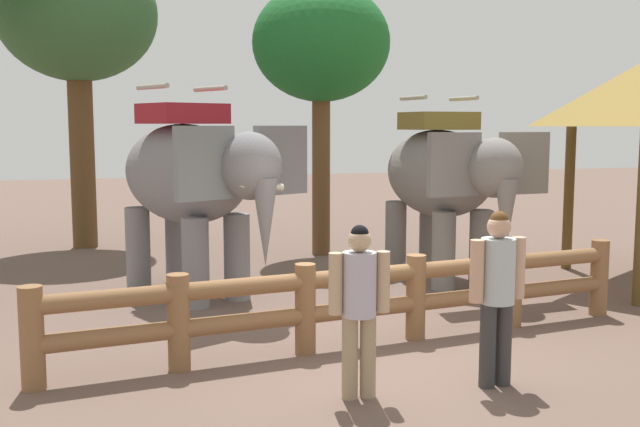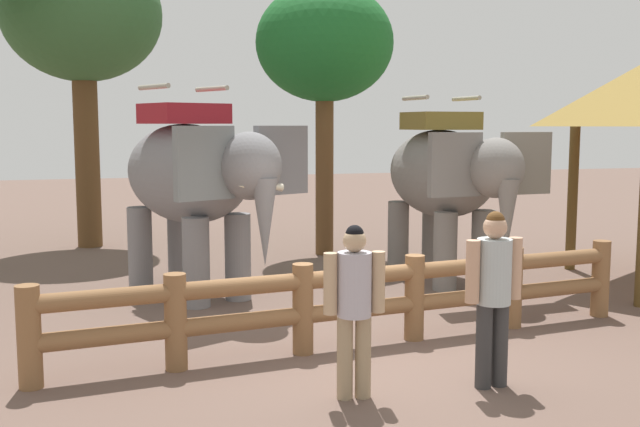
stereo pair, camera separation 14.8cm
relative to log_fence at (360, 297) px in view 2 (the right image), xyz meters
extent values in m
plane|color=brown|center=(0.00, -0.27, -0.60)|extent=(60.00, 60.00, 0.00)
cylinder|color=brown|center=(-3.64, -0.40, -0.08)|extent=(0.24, 0.24, 1.05)
cylinder|color=brown|center=(-2.19, -0.24, -0.08)|extent=(0.24, 0.24, 1.05)
cylinder|color=brown|center=(-0.73, -0.08, -0.08)|extent=(0.24, 0.24, 1.05)
cylinder|color=brown|center=(0.73, 0.08, -0.08)|extent=(0.24, 0.24, 1.05)
cylinder|color=brown|center=(2.19, 0.24, -0.08)|extent=(0.24, 0.24, 1.05)
cylinder|color=brown|center=(3.64, 0.40, -0.08)|extent=(0.24, 0.24, 1.05)
cylinder|color=brown|center=(0.00, 0.00, -0.15)|extent=(7.31, 1.00, 0.20)
cylinder|color=brown|center=(0.00, 0.00, 0.25)|extent=(7.31, 1.00, 0.20)
cylinder|color=slate|center=(-0.97, 2.78, 0.05)|extent=(0.39, 0.39, 1.31)
cylinder|color=slate|center=(-1.63, 2.49, 0.05)|extent=(0.39, 0.39, 1.31)
cylinder|color=slate|center=(-1.68, 4.39, 0.05)|extent=(0.39, 0.39, 1.31)
cylinder|color=slate|center=(-2.33, 4.11, 0.05)|extent=(0.39, 0.39, 1.31)
ellipsoid|color=slate|center=(-1.65, 3.44, 1.28)|extent=(2.37, 3.22, 1.52)
ellipsoid|color=slate|center=(-0.96, 1.85, 1.47)|extent=(1.16, 1.23, 0.93)
cube|color=slate|center=(-0.42, 2.21, 1.52)|extent=(0.85, 0.47, 0.98)
cube|color=slate|center=(-1.59, 1.71, 1.52)|extent=(0.85, 0.47, 0.98)
cone|color=slate|center=(-0.82, 1.53, 0.72)|extent=(0.35, 0.35, 1.20)
cone|color=beige|center=(-0.70, 1.69, 1.20)|extent=(0.40, 0.26, 0.17)
cone|color=beige|center=(-1.02, 1.55, 1.20)|extent=(0.40, 0.26, 0.17)
cube|color=maroon|center=(-1.65, 3.44, 2.19)|extent=(1.41, 1.34, 0.30)
cylinder|color=#A59E8C|center=(-1.19, 3.64, 2.58)|extent=(0.42, 0.84, 0.08)
cylinder|color=#A59E8C|center=(-2.11, 3.24, 2.58)|extent=(0.42, 0.84, 0.08)
cylinder|color=gray|center=(2.99, 2.51, 0.03)|extent=(0.38, 0.38, 1.26)
cylinder|color=gray|center=(2.30, 2.47, 0.03)|extent=(0.38, 0.38, 1.26)
cylinder|color=gray|center=(2.89, 4.21, 0.03)|extent=(0.38, 0.38, 1.26)
cylinder|color=gray|center=(2.20, 4.16, 0.03)|extent=(0.38, 0.38, 1.26)
ellipsoid|color=gray|center=(2.60, 3.34, 1.21)|extent=(1.43, 2.90, 1.47)
ellipsoid|color=gray|center=(2.70, 1.67, 1.39)|extent=(0.86, 0.99, 0.90)
cube|color=gray|center=(3.30, 1.82, 1.44)|extent=(0.84, 0.18, 0.94)
cube|color=slate|center=(2.08, 1.75, 1.44)|extent=(0.84, 0.18, 0.94)
cone|color=gray|center=(2.72, 1.34, 0.67)|extent=(0.34, 0.34, 1.15)
cube|color=brown|center=(2.60, 3.34, 2.09)|extent=(1.12, 1.01, 0.29)
cylinder|color=#A59E8C|center=(3.08, 3.37, 2.46)|extent=(0.12, 0.85, 0.07)
cylinder|color=#A59E8C|center=(2.12, 3.31, 2.46)|extent=(0.12, 0.85, 0.07)
cylinder|color=#323232|center=(0.90, -1.66, -0.18)|extent=(0.16, 0.16, 0.85)
cylinder|color=#323232|center=(0.71, -1.68, -0.18)|extent=(0.16, 0.16, 0.85)
cylinder|color=#ACB8BB|center=(0.81, -1.67, 0.58)|extent=(0.37, 0.37, 0.65)
cylinder|color=tan|center=(1.05, -1.65, 0.60)|extent=(0.14, 0.14, 0.62)
cylinder|color=tan|center=(0.56, -1.69, 0.60)|extent=(0.14, 0.14, 0.62)
sphere|color=tan|center=(0.81, -1.67, 1.02)|extent=(0.24, 0.24, 0.24)
sphere|color=#593819|center=(0.81, -1.67, 1.09)|extent=(0.18, 0.18, 0.18)
cylinder|color=#9F8766|center=(-0.53, -1.58, -0.20)|extent=(0.15, 0.15, 0.81)
cylinder|color=#9F8766|center=(-0.71, -1.56, -0.20)|extent=(0.15, 0.15, 0.81)
cylinder|color=#B0AAB7|center=(-0.62, -1.57, 0.52)|extent=(0.36, 0.36, 0.62)
cylinder|color=tan|center=(-0.39, -1.60, 0.53)|extent=(0.13, 0.13, 0.59)
cylinder|color=tan|center=(-0.85, -1.55, 0.53)|extent=(0.13, 0.13, 0.59)
sphere|color=tan|center=(-0.62, -1.57, 0.94)|extent=(0.22, 0.22, 0.22)
sphere|color=black|center=(-0.62, -1.57, 1.00)|extent=(0.17, 0.17, 0.17)
cylinder|color=brown|center=(5.27, 3.41, 0.70)|extent=(0.18, 0.18, 2.60)
cylinder|color=brown|center=(-3.18, 8.56, 1.41)|extent=(0.52, 0.52, 4.02)
ellipsoid|color=#346032|center=(-3.18, 8.56, 4.33)|extent=(3.31, 3.31, 2.82)
cylinder|color=brown|center=(1.42, 6.19, 1.14)|extent=(0.36, 0.36, 3.48)
ellipsoid|color=#1B6227|center=(1.42, 6.19, 3.63)|extent=(2.73, 2.73, 2.32)
camera|label=1|loc=(-3.04, -8.07, 2.03)|focal=41.67mm
camera|label=2|loc=(-2.89, -8.11, 2.03)|focal=41.67mm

